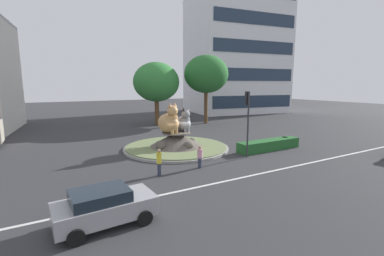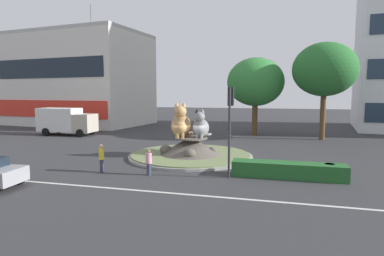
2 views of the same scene
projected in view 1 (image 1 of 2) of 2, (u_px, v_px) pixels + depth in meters
The scene contains 14 objects.
ground_plane at pixel (176, 149), 24.08m from camera, with size 160.00×160.00×0.00m, color #333335.
lane_centreline at pixel (239, 178), 16.46m from camera, with size 112.00×0.20×0.01m, color silver.
roundabout_island at pixel (176, 143), 23.98m from camera, with size 9.44×9.44×1.55m.
cat_statue_calico at pixel (169, 122), 23.22m from camera, with size 1.96×2.94×2.72m.
cat_statue_grey at pixel (183, 122), 24.13m from camera, with size 1.37×2.21×2.20m.
traffic_light_mast at pixel (248, 112), 20.81m from camera, with size 0.35×0.46×5.23m.
office_tower at pixel (236, 39), 55.60m from camera, with size 20.36×16.63×30.64m.
clipped_hedge_strip at pixel (269, 145), 23.60m from camera, with size 6.41×1.20×0.90m, color #235B28.
broadleaf_tree_behind_island at pixel (156, 82), 37.28m from camera, with size 6.46×6.46×8.88m.
second_tree_near_tower at pixel (206, 74), 38.90m from camera, with size 6.49×6.49×10.05m.
pedestrian_yellow_shirt at pixel (159, 161), 16.80m from camera, with size 0.31×0.31×1.75m.
pedestrian_pink_shirt at pixel (200, 157), 18.41m from camera, with size 0.36×0.36×1.55m.
sedan_on_far_lane at pixel (104, 206), 10.90m from camera, with size 4.11×2.31×1.54m.
litter_bin at pixel (285, 142), 24.91m from camera, with size 0.56×0.56×0.90m.
Camera 1 is at (-10.23, -21.17, 5.74)m, focal length 24.82 mm.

